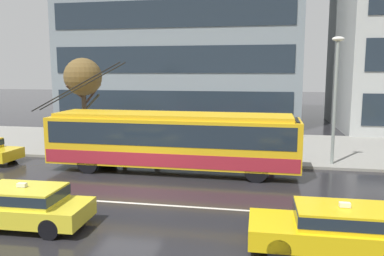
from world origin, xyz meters
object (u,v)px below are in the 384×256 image
at_px(taxi_oncoming_near, 20,204).
at_px(street_tree_bare, 83,78).
at_px(pedestrian_approaching_curb, 124,139).
at_px(taxi_oncoming_far, 339,227).
at_px(pedestrian_walking_past, 158,125).
at_px(street_lamp, 336,89).
at_px(trolleybus, 172,140).
at_px(pedestrian_at_shelter, 272,127).
at_px(pedestrian_waiting_by_pole, 249,128).

bearing_deg(taxi_oncoming_near, street_tree_bare, 105.61).
bearing_deg(taxi_oncoming_near, pedestrian_approaching_curb, 91.03).
xyz_separation_m(taxi_oncoming_far, pedestrian_walking_past, (-8.02, 11.02, 1.02)).
relative_size(pedestrian_approaching_curb, street_lamp, 0.25).
xyz_separation_m(pedestrian_approaching_curb, pedestrian_walking_past, (1.61, 1.24, 0.64)).
distance_m(trolleybus, taxi_oncoming_far, 9.87).
distance_m(trolleybus, pedestrian_at_shelter, 5.87).
distance_m(pedestrian_approaching_curb, street_tree_bare, 4.51).
relative_size(trolleybus, taxi_oncoming_near, 2.94).
relative_size(taxi_oncoming_near, pedestrian_walking_past, 2.19).
bearing_deg(pedestrian_approaching_curb, pedestrian_walking_past, 37.70).
distance_m(taxi_oncoming_near, pedestrian_approaching_curb, 9.73).
height_order(trolleybus, taxi_oncoming_far, trolleybus).
relative_size(pedestrian_at_shelter, street_tree_bare, 0.37).
height_order(pedestrian_approaching_curb, pedestrian_waiting_by_pole, pedestrian_waiting_by_pole).
bearing_deg(street_lamp, taxi_oncoming_far, -98.11).
height_order(taxi_oncoming_far, street_lamp, street_lamp).
xyz_separation_m(pedestrian_waiting_by_pole, street_tree_bare, (-9.64, 0.22, 2.65)).
distance_m(trolleybus, street_tree_bare, 7.55).
distance_m(taxi_oncoming_near, street_tree_bare, 11.82).
distance_m(taxi_oncoming_near, street_lamp, 15.03).
bearing_deg(pedestrian_waiting_by_pole, pedestrian_walking_past, 175.99).
bearing_deg(pedestrian_approaching_curb, street_lamp, 0.82).
xyz_separation_m(taxi_oncoming_far, street_tree_bare, (-12.47, 10.87, 3.71)).
bearing_deg(street_tree_bare, taxi_oncoming_far, -41.08).
xyz_separation_m(taxi_oncoming_near, street_lamp, (10.87, 9.88, 3.21)).
height_order(pedestrian_walking_past, pedestrian_waiting_by_pole, pedestrian_walking_past).
height_order(taxi_oncoming_far, taxi_oncoming_near, same).
relative_size(taxi_oncoming_far, taxi_oncoming_near, 1.03).
xyz_separation_m(pedestrian_at_shelter, pedestrian_waiting_by_pole, (-1.21, -0.34, -0.01)).
distance_m(trolleybus, street_lamp, 8.47).
height_order(pedestrian_approaching_curb, street_lamp, street_lamp).
height_order(pedestrian_at_shelter, pedestrian_waiting_by_pole, pedestrian_at_shelter).
xyz_separation_m(taxi_oncoming_near, pedestrian_waiting_by_pole, (6.62, 10.60, 1.06)).
bearing_deg(pedestrian_walking_past, street_lamp, -6.55).
bearing_deg(pedestrian_at_shelter, pedestrian_waiting_by_pole, -164.38).
distance_m(taxi_oncoming_near, pedestrian_waiting_by_pole, 12.54).
height_order(taxi_oncoming_near, pedestrian_at_shelter, pedestrian_at_shelter).
relative_size(taxi_oncoming_near, street_tree_bare, 0.82).
xyz_separation_m(taxi_oncoming_near, street_tree_bare, (-3.02, 10.81, 3.71)).
relative_size(trolleybus, pedestrian_waiting_by_pole, 6.69).
relative_size(taxi_oncoming_far, pedestrian_waiting_by_pole, 2.35).
relative_size(pedestrian_walking_past, street_lamp, 0.32).
bearing_deg(street_lamp, street_tree_bare, 176.14).
relative_size(pedestrian_approaching_curb, pedestrian_walking_past, 0.79).
xyz_separation_m(trolleybus, street_lamp, (7.76, 2.43, 2.35)).
bearing_deg(pedestrian_approaching_curb, pedestrian_waiting_by_pole, 7.37).
bearing_deg(street_lamp, pedestrian_waiting_by_pole, 170.39).
bearing_deg(taxi_oncoming_far, pedestrian_at_shelter, 98.40).
relative_size(pedestrian_waiting_by_pole, street_tree_bare, 0.36).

